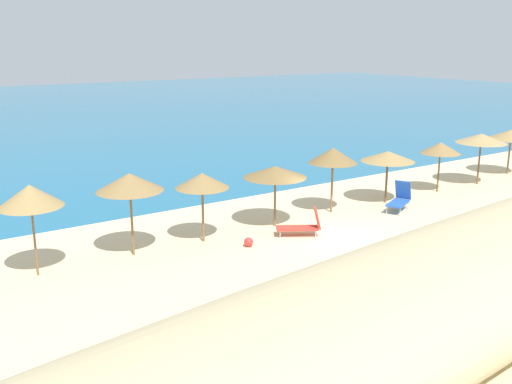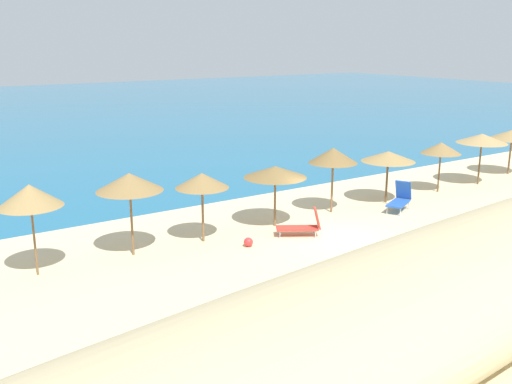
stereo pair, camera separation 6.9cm
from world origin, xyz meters
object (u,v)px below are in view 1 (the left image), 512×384
Objects in this scene: lounge_chair_1 at (400,198)px; beach_umbrella_3 at (130,182)px; beach_umbrella_6 at (333,156)px; beach_ball at (249,242)px; beach_umbrella_5 at (275,172)px; beach_umbrella_2 at (30,196)px; beach_umbrella_7 at (388,156)px; lounge_chair_0 at (303,225)px; beach_umbrella_9 at (481,138)px; beach_umbrella_10 at (511,135)px; beach_umbrella_8 at (441,148)px; beach_umbrella_4 at (202,181)px.

beach_umbrella_3 is at bearing 58.06° from lounge_chair_1.
beach_umbrella_6 is 6.04m from beach_ball.
beach_umbrella_2 is at bearing 179.42° from beach_umbrella_5.
beach_umbrella_7 is at bearing 0.22° from beach_umbrella_5.
beach_umbrella_5 reaches higher than beach_umbrella_7.
beach_umbrella_5 reaches higher than lounge_chair_0.
beach_umbrella_9 is (12.73, -0.19, 0.17)m from beach_umbrella_5.
lounge_chair_1 is 4.98× the size of beach_ball.
beach_umbrella_2 reaches higher than beach_umbrella_9.
beach_umbrella_6 is at bearing 0.73° from beach_umbrella_3.
beach_umbrella_10 is at bearing 0.63° from beach_umbrella_2.
beach_umbrella_6 is at bearing 17.04° from beach_ball.
beach_umbrella_3 reaches higher than beach_umbrella_7.
beach_umbrella_3 is 12.22m from beach_umbrella_7.
beach_umbrella_8 reaches higher than beach_umbrella_5.
beach_umbrella_9 is at bearing -0.73° from beach_umbrella_2.
beach_umbrella_2 is 18.92m from beach_umbrella_8.
beach_umbrella_2 is 15.42m from beach_umbrella_7.
beach_umbrella_7 is 7.19× the size of beach_ball.
beach_umbrella_2 is 1.05× the size of beach_umbrella_6.
lounge_chair_0 is at bearing -165.19° from beach_umbrella_7.
lounge_chair_1 is (14.94, -1.34, -2.07)m from beach_umbrella_2.
beach_umbrella_4 is (5.89, -0.12, -0.30)m from beach_umbrella_2.
beach_umbrella_9 reaches higher than lounge_chair_0.
beach_umbrella_5 is 1.03× the size of beach_umbrella_7.
beach_umbrella_5 is 1.02× the size of beach_umbrella_8.
beach_umbrella_6 reaches higher than beach_umbrella_9.
beach_umbrella_7 is at bearing 178.15° from beach_umbrella_9.
beach_umbrella_5 is at bearing 38.17° from lounge_chair_0.
beach_umbrella_6 reaches higher than beach_umbrella_7.
beach_umbrella_6 is 1.13× the size of beach_umbrella_10.
lounge_chair_1 is (2.65, -1.45, -1.95)m from beach_umbrella_6.
beach_umbrella_8 is 9.87m from lounge_chair_0.
lounge_chair_1 is at bearing 1.34° from beach_ball.
beach_umbrella_9 is 7.26m from lounge_chair_1.
beach_umbrella_2 reaches higher than beach_umbrella_7.
beach_ball is at bearing 118.15° from lounge_chair_0.
beach_umbrella_5 is (9.15, -0.09, -0.39)m from beach_umbrella_2.
beach_umbrella_3 reaches higher than beach_umbrella_10.
beach_umbrella_5 is at bearing -0.58° from beach_umbrella_2.
beach_umbrella_8 reaches higher than beach_ball.
beach_umbrella_2 reaches higher than beach_umbrella_10.
beach_umbrella_10 is 18.58m from beach_ball.
beach_umbrella_3 is 9.09m from beach_umbrella_6.
beach_umbrella_3 is at bearing -179.26° from beach_umbrella_10.
beach_umbrella_2 reaches higher than beach_umbrella_3.
beach_ball is (-2.19, -1.43, -2.04)m from beach_umbrella_5.
beach_umbrella_5 is 0.88× the size of beach_umbrella_6.
beach_umbrella_3 is at bearing 177.52° from beach_umbrella_4.
beach_umbrella_5 is 0.95× the size of beach_umbrella_9.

